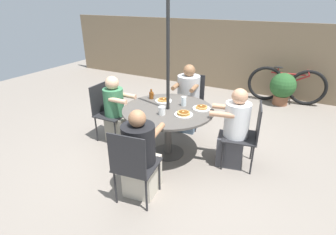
% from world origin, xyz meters
% --- Properties ---
extents(ground_plane, '(12.00, 12.00, 0.00)m').
position_xyz_m(ground_plane, '(0.00, 0.00, 0.00)').
color(ground_plane, gray).
extents(back_fence, '(10.00, 0.06, 1.69)m').
position_xyz_m(back_fence, '(0.00, 3.46, 0.84)').
color(back_fence, '#7A664C').
rests_on(back_fence, ground).
extents(patio_table, '(1.30, 1.30, 0.73)m').
position_xyz_m(patio_table, '(0.00, 0.00, 0.63)').
color(patio_table, '#4C4742').
rests_on(patio_table, ground).
extents(umbrella_pole, '(0.05, 0.05, 2.46)m').
position_xyz_m(umbrella_pole, '(0.00, 0.00, 1.23)').
color(umbrella_pole, black).
rests_on(umbrella_pole, ground).
extents(patio_chair_north, '(0.53, 0.53, 0.92)m').
position_xyz_m(patio_chair_north, '(1.09, 0.22, 0.52)').
color(patio_chair_north, '#232326').
rests_on(patio_chair_north, ground).
extents(diner_north, '(0.54, 0.42, 1.12)m').
position_xyz_m(diner_north, '(0.91, 0.19, 0.51)').
color(diner_north, '#3D3D42').
rests_on(diner_north, ground).
extents(patio_chair_east, '(0.50, 0.50, 0.92)m').
position_xyz_m(patio_chair_east, '(-0.13, 1.10, 0.52)').
color(patio_chair_east, '#232326').
rests_on(patio_chair_east, ground).
extents(diner_east, '(0.43, 0.57, 1.16)m').
position_xyz_m(diner_east, '(-0.11, 0.92, 0.52)').
color(diner_east, slate).
rests_on(diner_east, ground).
extents(patio_chair_south, '(0.46, 0.46, 0.92)m').
position_xyz_m(patio_chair_south, '(-1.11, -0.04, 0.52)').
color(patio_chair_south, '#232326').
rests_on(patio_chair_south, ground).
extents(diner_south, '(0.50, 0.33, 1.09)m').
position_xyz_m(diner_south, '(-0.93, -0.03, 0.50)').
color(diner_south, gray).
rests_on(diner_south, ground).
extents(patio_chair_west, '(0.51, 0.51, 0.92)m').
position_xyz_m(patio_chair_west, '(0.16, -1.10, 0.52)').
color(patio_chair_west, '#232326').
rests_on(patio_chair_west, ground).
extents(diner_west, '(0.43, 0.56, 1.09)m').
position_xyz_m(diner_west, '(0.14, -0.92, 0.49)').
color(diner_west, beige).
rests_on(diner_west, ground).
extents(pancake_plate_a, '(0.25, 0.25, 0.05)m').
position_xyz_m(pancake_plate_a, '(-0.21, 0.23, 0.75)').
color(pancake_plate_a, white).
rests_on(pancake_plate_a, patio_table).
extents(pancake_plate_b, '(0.25, 0.25, 0.05)m').
position_xyz_m(pancake_plate_b, '(0.42, 0.22, 0.75)').
color(pancake_plate_b, white).
rests_on(pancake_plate_b, patio_table).
extents(pancake_plate_c, '(0.25, 0.25, 0.06)m').
position_xyz_m(pancake_plate_c, '(0.29, -0.09, 0.75)').
color(pancake_plate_c, white).
rests_on(pancake_plate_c, patio_table).
extents(syrup_bottle, '(0.09, 0.07, 0.15)m').
position_xyz_m(syrup_bottle, '(-0.43, 0.25, 0.79)').
color(syrup_bottle, brown).
rests_on(syrup_bottle, patio_table).
extents(coffee_cup, '(0.09, 0.09, 0.11)m').
position_xyz_m(coffee_cup, '(0.02, -0.21, 0.79)').
color(coffee_cup, white).
rests_on(coffee_cup, patio_table).
extents(drinking_glass_a, '(0.07, 0.07, 0.14)m').
position_xyz_m(drinking_glass_a, '(0.14, 0.22, 0.80)').
color(drinking_glass_a, silver).
rests_on(drinking_glass_a, patio_table).
extents(bicycle, '(1.64, 0.44, 0.80)m').
position_xyz_m(bicycle, '(1.28, 3.13, 0.40)').
color(bicycle, black).
rests_on(bicycle, ground).
extents(potted_shrub, '(0.54, 0.54, 0.71)m').
position_xyz_m(potted_shrub, '(1.23, 2.96, 0.40)').
color(potted_shrub, brown).
rests_on(potted_shrub, ground).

